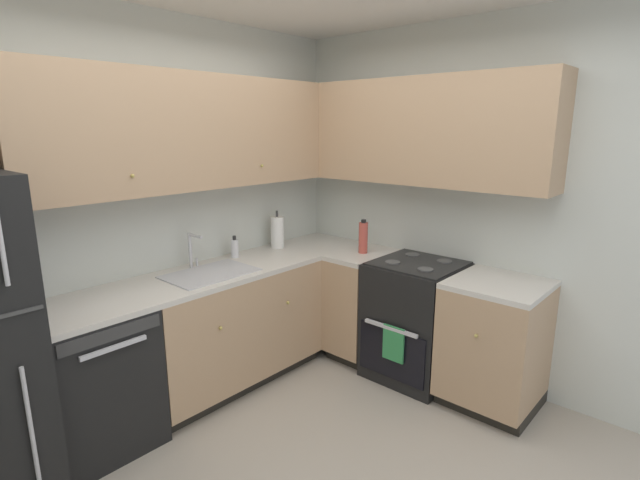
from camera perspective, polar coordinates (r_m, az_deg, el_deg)
wall_back at (r=3.45m, az=-20.44°, el=3.06°), size 3.55×0.05×2.62m
wall_right at (r=3.66m, az=18.40°, el=3.77°), size 0.05×3.24×2.62m
dishwasher at (r=3.22m, az=-25.41°, el=-14.83°), size 0.60×0.63×0.86m
lower_cabinets_back at (r=3.66m, az=-10.79°, el=-10.19°), size 1.38×0.62×0.86m
countertop_back at (r=3.50m, az=-11.11°, el=-3.57°), size 2.59×0.60×0.03m
lower_cabinets_right at (r=3.66m, az=13.91°, el=-10.32°), size 0.62×1.59×0.86m
countertop_right at (r=3.51m, az=14.29°, el=-3.71°), size 0.60×1.59×0.03m
oven_range at (r=3.75m, az=11.39°, el=-9.24°), size 0.68×0.62×1.04m
upper_cabinets_back at (r=3.38m, az=-15.55°, el=12.33°), size 2.27×0.34×0.76m
upper_cabinets_right at (r=3.68m, az=10.53°, el=12.64°), size 0.32×2.14×0.76m
sink at (r=3.39m, az=-12.97°, el=-4.61°), size 0.61×0.40×0.10m
faucet at (r=3.51m, az=-15.07°, el=-0.88°), size 0.07×0.16×0.26m
soap_bottle at (r=3.74m, az=-10.18°, el=-0.97°), size 0.06×0.06×0.17m
paper_towel_roll at (r=3.99m, az=-5.13°, el=0.95°), size 0.11×0.11×0.32m
oil_bottle at (r=3.82m, az=5.20°, el=0.32°), size 0.07×0.07×0.27m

